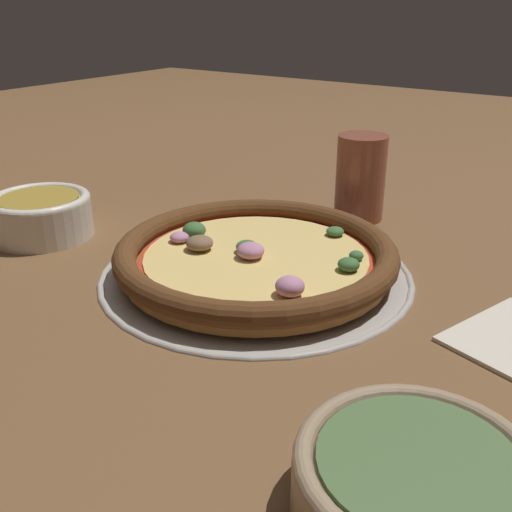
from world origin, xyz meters
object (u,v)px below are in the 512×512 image
at_px(pizza_tray, 256,273).
at_px(bowl_far, 416,484).
at_px(bowl_near, 41,214).
at_px(drinking_cup, 360,178).
at_px(pizza, 256,255).

relative_size(pizza_tray, bowl_far, 2.37).
relative_size(bowl_near, bowl_far, 0.87).
distance_m(pizza_tray, drinking_cup, 0.24).
height_order(pizza, bowl_near, bowl_near).
distance_m(pizza, bowl_far, 0.36).
bearing_deg(drinking_cup, pizza_tray, -2.53).
bearing_deg(bowl_far, drinking_cup, -150.37).
height_order(pizza_tray, bowl_far, bowl_far).
height_order(pizza, bowl_far, bowl_far).
xyz_separation_m(bowl_far, drinking_cup, (-0.46, -0.26, 0.03)).
height_order(pizza_tray, pizza, pizza).
distance_m(bowl_near, bowl_far, 0.60).
bearing_deg(pizza, bowl_far, 50.49).
relative_size(pizza, bowl_near, 2.45).
xyz_separation_m(pizza_tray, drinking_cup, (-0.24, 0.01, 0.06)).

